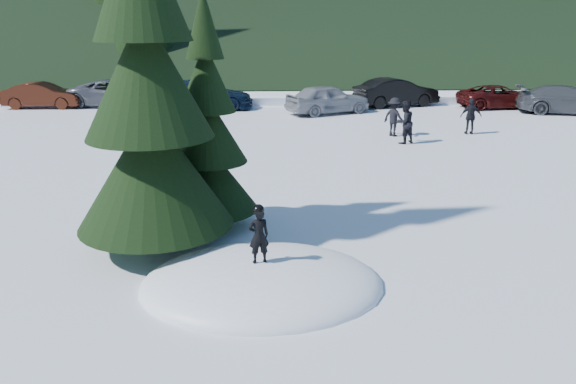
{
  "coord_description": "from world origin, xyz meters",
  "views": [
    {
      "loc": [
        0.11,
        -9.35,
        4.7
      ],
      "look_at": [
        0.57,
        2.23,
        1.1
      ],
      "focal_mm": 35.0,
      "sensor_mm": 36.0,
      "label": 1
    }
  ],
  "objects_px": {
    "car_6": "(499,97)",
    "car_7": "(567,100)",
    "car_3": "(204,95)",
    "spruce_short": "(208,138)",
    "spruce_tall": "(148,92)",
    "car_4": "(328,99)",
    "child_skier": "(259,236)",
    "car_5": "(396,92)",
    "car_1": "(43,95)",
    "adult_0": "(405,122)",
    "adult_2": "(394,117)",
    "adult_1": "(471,116)",
    "car_2": "(118,93)"
  },
  "relations": [
    {
      "from": "spruce_tall",
      "to": "car_5",
      "type": "xyz_separation_m",
      "value": [
        9.52,
        19.82,
        -2.55
      ]
    },
    {
      "from": "adult_1",
      "to": "car_5",
      "type": "xyz_separation_m",
      "value": [
        -1.39,
        7.88,
        0.02
      ]
    },
    {
      "from": "spruce_short",
      "to": "car_7",
      "type": "distance_m",
      "value": 22.87
    },
    {
      "from": "adult_0",
      "to": "adult_2",
      "type": "height_order",
      "value": "adult_0"
    },
    {
      "from": "car_2",
      "to": "car_4",
      "type": "relative_size",
      "value": 1.21
    },
    {
      "from": "spruce_tall",
      "to": "adult_2",
      "type": "xyz_separation_m",
      "value": [
        7.6,
        11.67,
        -2.53
      ]
    },
    {
      "from": "adult_1",
      "to": "car_3",
      "type": "bearing_deg",
      "value": -27.24
    },
    {
      "from": "child_skier",
      "to": "adult_2",
      "type": "bearing_deg",
      "value": -127.88
    },
    {
      "from": "spruce_short",
      "to": "car_2",
      "type": "xyz_separation_m",
      "value": [
        -6.84,
        18.93,
        -1.37
      ]
    },
    {
      "from": "car_5",
      "to": "car_6",
      "type": "bearing_deg",
      "value": -116.16
    },
    {
      "from": "adult_0",
      "to": "car_7",
      "type": "distance_m",
      "value": 12.07
    },
    {
      "from": "car_3",
      "to": "car_7",
      "type": "distance_m",
      "value": 18.85
    },
    {
      "from": "car_1",
      "to": "car_2",
      "type": "distance_m",
      "value": 3.98
    },
    {
      "from": "car_1",
      "to": "adult_0",
      "type": "bearing_deg",
      "value": -119.37
    },
    {
      "from": "car_2",
      "to": "adult_1",
      "type": "bearing_deg",
      "value": -106.3
    },
    {
      "from": "spruce_tall",
      "to": "car_2",
      "type": "distance_m",
      "value": 21.31
    },
    {
      "from": "spruce_short",
      "to": "car_1",
      "type": "bearing_deg",
      "value": 120.17
    },
    {
      "from": "spruce_tall",
      "to": "child_skier",
      "type": "xyz_separation_m",
      "value": [
        2.16,
        -1.83,
        -2.33
      ]
    },
    {
      "from": "child_skier",
      "to": "car_1",
      "type": "xyz_separation_m",
      "value": [
        -11.96,
        21.83,
        -0.31
      ]
    },
    {
      "from": "spruce_short",
      "to": "car_4",
      "type": "relative_size",
      "value": 1.23
    },
    {
      "from": "child_skier",
      "to": "car_7",
      "type": "xyz_separation_m",
      "value": [
        15.53,
        18.8,
        -0.28
      ]
    },
    {
      "from": "car_2",
      "to": "car_1",
      "type": "bearing_deg",
      "value": 105.16
    },
    {
      "from": "car_6",
      "to": "car_7",
      "type": "bearing_deg",
      "value": -132.6
    },
    {
      "from": "spruce_short",
      "to": "child_skier",
      "type": "relative_size",
      "value": 5.23
    },
    {
      "from": "adult_2",
      "to": "car_4",
      "type": "distance_m",
      "value": 6.21
    },
    {
      "from": "adult_0",
      "to": "adult_1",
      "type": "relative_size",
      "value": 1.11
    },
    {
      "from": "car_1",
      "to": "car_6",
      "type": "bearing_deg",
      "value": -92.48
    },
    {
      "from": "adult_1",
      "to": "car_7",
      "type": "bearing_deg",
      "value": -138.6
    },
    {
      "from": "car_1",
      "to": "car_5",
      "type": "distance_m",
      "value": 19.32
    },
    {
      "from": "car_2",
      "to": "car_6",
      "type": "height_order",
      "value": "car_2"
    },
    {
      "from": "child_skier",
      "to": "car_5",
      "type": "bearing_deg",
      "value": -124.67
    },
    {
      "from": "adult_2",
      "to": "car_2",
      "type": "height_order",
      "value": "adult_2"
    },
    {
      "from": "spruce_short",
      "to": "child_skier",
      "type": "distance_m",
      "value": 3.61
    },
    {
      "from": "spruce_tall",
      "to": "car_4",
      "type": "height_order",
      "value": "spruce_tall"
    },
    {
      "from": "car_2",
      "to": "car_7",
      "type": "bearing_deg",
      "value": -87.8
    },
    {
      "from": "car_1",
      "to": "adult_1",
      "type": "bearing_deg",
      "value": -111.43
    },
    {
      "from": "car_4",
      "to": "car_7",
      "type": "xyz_separation_m",
      "value": [
        12.22,
        -0.53,
        -0.03
      ]
    },
    {
      "from": "car_5",
      "to": "car_7",
      "type": "xyz_separation_m",
      "value": [
        8.17,
        -2.85,
        -0.06
      ]
    },
    {
      "from": "car_4",
      "to": "car_7",
      "type": "distance_m",
      "value": 12.23
    },
    {
      "from": "spruce_tall",
      "to": "car_1",
      "type": "xyz_separation_m",
      "value": [
        -9.81,
        19.99,
        -2.63
      ]
    },
    {
      "from": "spruce_short",
      "to": "car_7",
      "type": "bearing_deg",
      "value": 43.02
    },
    {
      "from": "car_5",
      "to": "car_6",
      "type": "distance_m",
      "value": 5.53
    },
    {
      "from": "adult_0",
      "to": "car_3",
      "type": "relative_size",
      "value": 0.32
    },
    {
      "from": "adult_0",
      "to": "car_5",
      "type": "distance_m",
      "value": 9.77
    },
    {
      "from": "car_5",
      "to": "car_4",
      "type": "bearing_deg",
      "value": 102.3
    },
    {
      "from": "spruce_short",
      "to": "car_3",
      "type": "xyz_separation_m",
      "value": [
        -2.0,
        17.99,
        -1.35
      ]
    },
    {
      "from": "car_4",
      "to": "car_6",
      "type": "height_order",
      "value": "car_4"
    },
    {
      "from": "adult_1",
      "to": "car_7",
      "type": "relative_size",
      "value": 0.31
    },
    {
      "from": "spruce_tall",
      "to": "car_5",
      "type": "height_order",
      "value": "spruce_tall"
    },
    {
      "from": "child_skier",
      "to": "car_1",
      "type": "relative_size",
      "value": 0.25
    }
  ]
}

